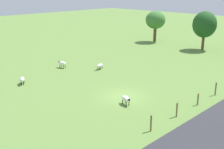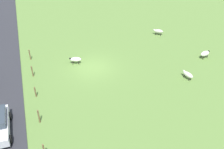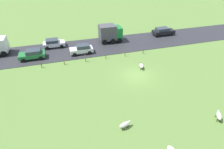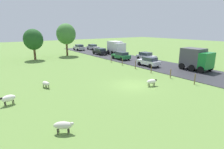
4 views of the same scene
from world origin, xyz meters
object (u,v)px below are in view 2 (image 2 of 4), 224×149
at_px(sheep_1, 188,75).
at_px(sheep_3, 205,54).
at_px(sheep_0, 75,59).
at_px(sheep_2, 158,31).

relative_size(sheep_1, sheep_3, 1.02).
bearing_deg(sheep_1, sheep_3, -144.08).
distance_m(sheep_0, sheep_1, 11.51).
bearing_deg(sheep_3, sheep_2, -71.97).
relative_size(sheep_2, sheep_3, 0.96).
bearing_deg(sheep_2, sheep_3, 108.03).
xyz_separation_m(sheep_0, sheep_3, (-13.61, 3.32, 0.04)).
bearing_deg(sheep_2, sheep_1, 80.16).
bearing_deg(sheep_2, sheep_0, 16.81).
height_order(sheep_1, sheep_3, sheep_3).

